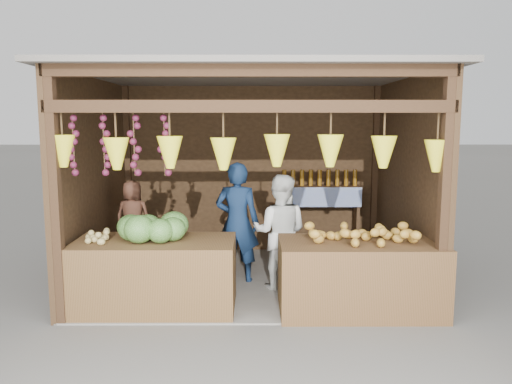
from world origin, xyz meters
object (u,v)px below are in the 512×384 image
counter_left (155,275)px  counter_right (360,277)px  woman_standing (280,232)px  vendor_seated (133,217)px  man_standing (237,223)px

counter_left → counter_right: bearing=-1.6°
counter_left → counter_right: 2.23m
woman_standing → vendor_seated: size_ratio=1.48×
man_standing → vendor_seated: (-1.37, 0.16, 0.04)m
counter_right → vendor_seated: size_ratio=1.80×
man_standing → woman_standing: (0.53, -0.28, -0.06)m
counter_right → vendor_seated: vendor_seated is taller
counter_right → woman_standing: (-0.83, 0.76, 0.32)m
woman_standing → counter_right: bearing=149.6°
counter_left → counter_right: counter_left is taller
woman_standing → vendor_seated: 1.95m
counter_left → man_standing: man_standing is taller
counter_right → vendor_seated: bearing=156.4°
counter_right → woman_standing: bearing=137.4°
counter_left → vendor_seated: 1.31m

